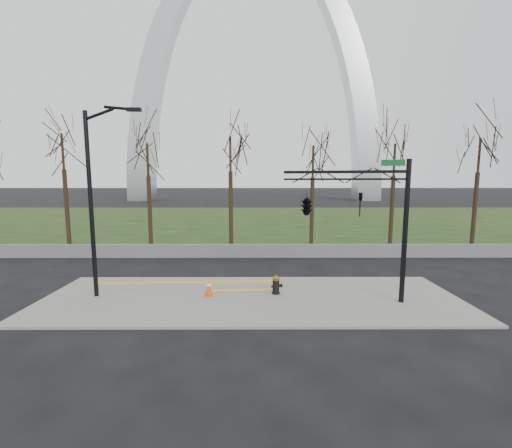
{
  "coord_description": "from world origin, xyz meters",
  "views": [
    {
      "loc": [
        0.16,
        -13.91,
        5.11
      ],
      "look_at": [
        0.21,
        2.0,
        3.05
      ],
      "focal_mm": 23.21,
      "sensor_mm": 36.0,
      "label": 1
    }
  ],
  "objects_px": {
    "fire_hydrant": "(276,285)",
    "traffic_cone": "(209,288)",
    "traffic_signal_mast": "(325,204)",
    "street_light": "(95,191)"
  },
  "relations": [
    {
      "from": "fire_hydrant",
      "to": "traffic_cone",
      "type": "relative_size",
      "value": 1.25
    },
    {
      "from": "fire_hydrant",
      "to": "traffic_cone",
      "type": "height_order",
      "value": "fire_hydrant"
    },
    {
      "from": "fire_hydrant",
      "to": "street_light",
      "type": "relative_size",
      "value": 0.11
    },
    {
      "from": "fire_hydrant",
      "to": "traffic_cone",
      "type": "bearing_deg",
      "value": 177.67
    },
    {
      "from": "traffic_cone",
      "to": "street_light",
      "type": "distance_m",
      "value": 6.36
    },
    {
      "from": "traffic_cone",
      "to": "street_light",
      "type": "bearing_deg",
      "value": 179.84
    },
    {
      "from": "fire_hydrant",
      "to": "traffic_signal_mast",
      "type": "height_order",
      "value": "traffic_signal_mast"
    },
    {
      "from": "street_light",
      "to": "traffic_cone",
      "type": "bearing_deg",
      "value": -1.79
    },
    {
      "from": "fire_hydrant",
      "to": "street_light",
      "type": "bearing_deg",
      "value": 174.6
    },
    {
      "from": "street_light",
      "to": "traffic_signal_mast",
      "type": "xyz_separation_m",
      "value": [
        9.74,
        -0.05,
        -0.55
      ]
    }
  ]
}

